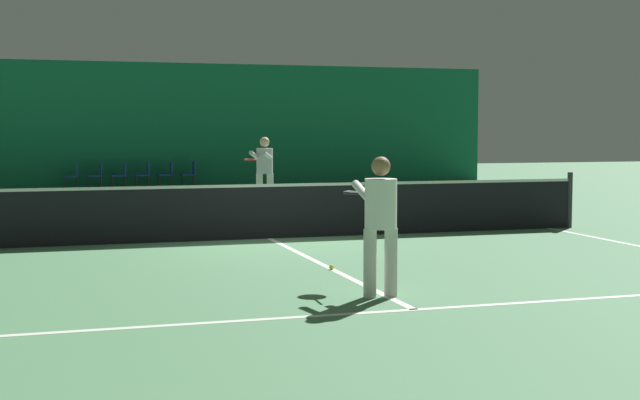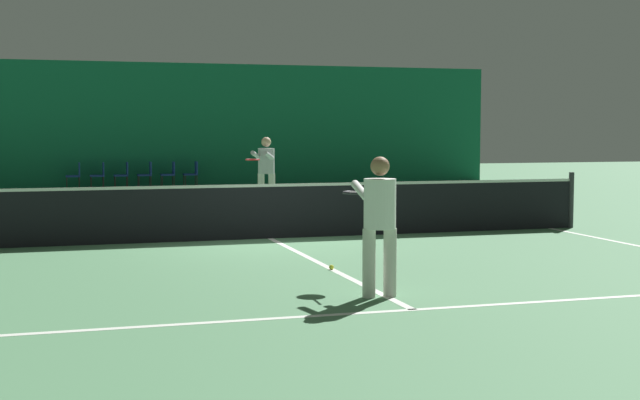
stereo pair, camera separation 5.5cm
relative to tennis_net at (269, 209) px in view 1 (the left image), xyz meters
The scene contains 17 objects.
ground_plane 0.51m from the tennis_net, ahead, with size 60.00×60.00×0.00m, color #4C7F56.
backdrop_curtain 14.90m from the tennis_net, 90.00° to the left, with size 23.00×0.12×4.09m.
court_line_baseline_far 11.91m from the tennis_net, 90.00° to the left, with size 11.00×0.10×0.00m.
court_line_service_far 6.42m from the tennis_net, 90.00° to the left, with size 8.25×0.10×0.00m.
court_line_service_near 6.42m from the tennis_net, 90.00° to the right, with size 8.25×0.10×0.00m.
court_line_sideline_right 5.52m from the tennis_net, ahead, with size 0.10×23.80×0.00m.
court_line_centre 0.51m from the tennis_net, ahead, with size 0.10×12.80×0.00m.
tennis_net is the anchor object (origin of this frame).
player_near 5.59m from the tennis_net, 90.85° to the right, with size 0.42×1.33×1.59m.
player_far 5.88m from the tennis_net, 77.45° to the left, with size 1.02×1.36×1.71m.
courtside_chair_0 14.56m from the tennis_net, 101.53° to the left, with size 0.44×0.44×0.84m.
courtside_chair_1 14.43m from the tennis_net, 98.63° to the left, with size 0.44×0.44×0.84m.
courtside_chair_2 14.34m from the tennis_net, 95.69° to the left, with size 0.44×0.44×0.84m.
courtside_chair_3 14.28m from the tennis_net, 92.71° to the left, with size 0.44×0.44×0.84m.
courtside_chair_4 14.27m from the tennis_net, 89.73° to the left, with size 0.44×0.44×0.84m.
courtside_chair_5 14.29m from the tennis_net, 86.74° to the left, with size 0.44×0.44×0.84m.
tennis_ball 3.62m from the tennis_net, 90.19° to the right, with size 0.07×0.07×0.07m.
Camera 1 is at (-3.64, -14.93, 1.89)m, focal length 50.00 mm.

